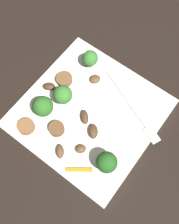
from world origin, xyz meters
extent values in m
plane|color=black|center=(0.00, 0.00, 0.00)|extent=(1.40, 1.40, 0.00)
cube|color=white|center=(0.00, 0.00, 0.01)|extent=(0.26, 0.26, 0.02)
cube|color=silver|center=(0.04, 0.07, 0.02)|extent=(0.14, 0.06, 0.00)
cube|color=silver|center=(0.12, 0.03, 0.02)|extent=(0.04, 0.03, 0.00)
cylinder|color=#347525|center=(-0.07, -0.06, 0.03)|extent=(0.01, 0.01, 0.02)
sphere|color=#2D6B23|center=(-0.07, -0.06, 0.05)|extent=(0.04, 0.04, 0.04)
cylinder|color=#408630|center=(-0.06, 0.09, 0.03)|extent=(0.01, 0.01, 0.02)
sphere|color=#387A2D|center=(-0.06, 0.09, 0.04)|extent=(0.03, 0.03, 0.03)
cylinder|color=#296420|center=(0.09, -0.07, 0.03)|extent=(0.01, 0.01, 0.02)
sphere|color=#235B1E|center=(0.09, -0.07, 0.05)|extent=(0.04, 0.04, 0.04)
cylinder|color=#408630|center=(-0.05, -0.01, 0.03)|extent=(0.01, 0.01, 0.02)
sphere|color=#387A2D|center=(-0.05, -0.01, 0.05)|extent=(0.04, 0.04, 0.04)
cylinder|color=brown|center=(-0.08, -0.10, 0.02)|extent=(0.04, 0.04, 0.01)
cylinder|color=brown|center=(-0.08, 0.03, 0.02)|extent=(0.04, 0.04, 0.01)
cylinder|color=brown|center=(-0.03, -0.07, 0.02)|extent=(0.04, 0.04, 0.01)
ellipsoid|color=brown|center=(0.03, -0.07, 0.02)|extent=(0.03, 0.03, 0.01)
ellipsoid|color=brown|center=(0.01, -0.10, 0.02)|extent=(0.03, 0.03, 0.01)
ellipsoid|color=#4C331E|center=(0.00, -0.02, 0.02)|extent=(0.03, 0.03, 0.01)
ellipsoid|color=#422B19|center=(-0.10, -0.01, 0.02)|extent=(0.03, 0.03, 0.01)
ellipsoid|color=#4C331E|center=(0.03, -0.03, 0.02)|extent=(0.03, 0.03, 0.01)
ellipsoid|color=brown|center=(-0.03, 0.06, 0.02)|extent=(0.03, 0.03, 0.01)
cube|color=orange|center=(0.05, -0.10, 0.02)|extent=(0.04, 0.03, 0.00)
camera|label=1|loc=(0.13, -0.17, 0.52)|focal=43.85mm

